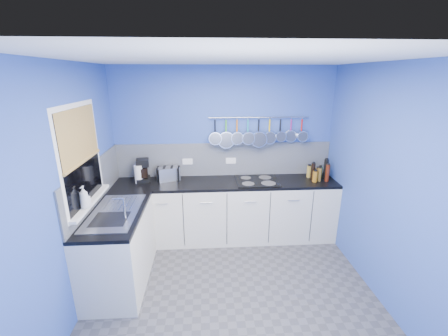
{
  "coord_description": "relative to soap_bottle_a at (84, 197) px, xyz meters",
  "views": [
    {
      "loc": [
        -0.27,
        -2.72,
        2.36
      ],
      "look_at": [
        -0.05,
        0.75,
        1.25
      ],
      "focal_mm": 23.34,
      "sensor_mm": 36.0,
      "label": 1
    }
  ],
  "objects": [
    {
      "name": "bamboo_blind",
      "position": [
        -0.03,
        0.19,
        0.61
      ],
      "size": [
        0.01,
        0.9,
        0.55
      ],
      "primitive_type": "cube",
      "color": "#AE8735",
      "rests_on": "wall_left"
    },
    {
      "name": "condiment_6",
      "position": [
        2.99,
        1.01,
        -0.15
      ],
      "size": [
        0.06,
        0.06,
        0.25
      ],
      "primitive_type": "cylinder",
      "color": "#4C190C",
      "rests_on": "worktop_back"
    },
    {
      "name": "cabinet_run_left",
      "position": [
        0.23,
        0.19,
        -0.74
      ],
      "size": [
        0.6,
        1.2,
        0.86
      ],
      "primitive_type": "cube",
      "color": "beige",
      "rests_on": "ground"
    },
    {
      "name": "soap_bottle_b",
      "position": [
        0.0,
        0.02,
        -0.03
      ],
      "size": [
        0.1,
        0.1,
        0.17
      ],
      "primitive_type": "imported",
      "rotation": [
        0.0,
        0.0,
        -0.31
      ],
      "color": "white",
      "rests_on": "window_sill"
    },
    {
      "name": "condiment_8",
      "position": [
        2.81,
        1.0,
        -0.19
      ],
      "size": [
        0.07,
        0.07,
        0.16
      ],
      "primitive_type": "cylinder",
      "color": "#8C5914",
      "rests_on": "worktop_back"
    },
    {
      "name": "condiment_2",
      "position": [
        2.79,
        1.2,
        -0.18
      ],
      "size": [
        0.07,
        0.07,
        0.18
      ],
      "primitive_type": "cylinder",
      "color": "olive",
      "rests_on": "worktop_back"
    },
    {
      "name": "worktop_back",
      "position": [
        1.53,
        1.09,
        -0.29
      ],
      "size": [
        3.2,
        0.6,
        0.04
      ],
      "primitive_type": "cube",
      "color": "black",
      "rests_on": "cabinet_run_back"
    },
    {
      "name": "backsplash_back",
      "position": [
        1.53,
        1.37,
        -0.02
      ],
      "size": [
        3.2,
        0.02,
        0.5
      ],
      "primitive_type": "cube",
      "color": "gray",
      "rests_on": "wall_back"
    },
    {
      "name": "soap_bottle_a",
      "position": [
        0.0,
        0.0,
        0.0
      ],
      "size": [
        0.1,
        0.1,
        0.24
      ],
      "primitive_type": "imported",
      "rotation": [
        0.0,
        0.0,
        -0.09
      ],
      "color": "white",
      "rests_on": "window_sill"
    },
    {
      "name": "wall_back",
      "position": [
        1.53,
        1.4,
        0.08
      ],
      "size": [
        3.2,
        0.02,
        2.5
      ],
      "primitive_type": "cube",
      "color": "#3250A9",
      "rests_on": "ground"
    },
    {
      "name": "pan_3",
      "position": [
        1.87,
        1.33,
        0.42
      ],
      "size": [
        0.19,
        0.13,
        0.38
      ],
      "primitive_type": null,
      "color": "silver",
      "rests_on": "pot_rail"
    },
    {
      "name": "worktop_left",
      "position": [
        0.23,
        0.19,
        -0.29
      ],
      "size": [
        0.6,
        1.2,
        0.04
      ],
      "primitive_type": "cube",
      "color": "black",
      "rests_on": "cabinet_run_left"
    },
    {
      "name": "pan_7",
      "position": [
        2.51,
        1.33,
        0.43
      ],
      "size": [
        0.18,
        0.06,
        0.37
      ],
      "primitive_type": null,
      "color": "silver",
      "rests_on": "pot_rail"
    },
    {
      "name": "hob",
      "position": [
        1.98,
        1.07,
        -0.26
      ],
      "size": [
        0.59,
        0.52,
        0.01
      ],
      "primitive_type": "cube",
      "color": "black",
      "rests_on": "worktop_back"
    },
    {
      "name": "pan_4",
      "position": [
        2.03,
        1.33,
        0.4
      ],
      "size": [
        0.24,
        0.1,
        0.43
      ],
      "primitive_type": null,
      "color": "silver",
      "rests_on": "pot_rail"
    },
    {
      "name": "socket_left",
      "position": [
        0.98,
        1.36,
        -0.04
      ],
      "size": [
        0.15,
        0.01,
        0.09
      ],
      "primitive_type": "cube",
      "color": "white",
      "rests_on": "backsplash_back"
    },
    {
      "name": "condiment_3",
      "position": [
        3.0,
        1.1,
        -0.12
      ],
      "size": [
        0.06,
        0.06,
        0.3
      ],
      "primitive_type": "cylinder",
      "color": "black",
      "rests_on": "worktop_back"
    },
    {
      "name": "condiment_5",
      "position": [
        2.8,
        1.09,
        -0.15
      ],
      "size": [
        0.06,
        0.06,
        0.25
      ],
      "primitive_type": "cylinder",
      "color": "black",
      "rests_on": "worktop_back"
    },
    {
      "name": "pan_6",
      "position": [
        2.35,
        1.33,
        0.44
      ],
      "size": [
        0.16,
        0.11,
        0.35
      ],
      "primitive_type": null,
      "color": "silver",
      "rests_on": "pot_rail"
    },
    {
      "name": "mixer_tap",
      "position": [
        0.39,
        0.01,
        -0.14
      ],
      "size": [
        0.12,
        0.08,
        0.26
      ],
      "primitive_type": null,
      "color": "silver",
      "rests_on": "worktop_left"
    },
    {
      "name": "coffee_maker",
      "position": [
        0.35,
        1.17,
        -0.11
      ],
      "size": [
        0.22,
        0.23,
        0.33
      ],
      "primitive_type": null,
      "rotation": [
        0.0,
        0.0,
        0.17
      ],
      "color": "black",
      "rests_on": "worktop_back"
    },
    {
      "name": "floor",
      "position": [
        1.53,
        -0.11,
        -1.18
      ],
      "size": [
        3.2,
        3.0,
        0.02
      ],
      "primitive_type": "cube",
      "color": "#47474C",
      "rests_on": "ground"
    },
    {
      "name": "pan_5",
      "position": [
        2.19,
        1.33,
        0.42
      ],
      "size": [
        0.19,
        0.1,
        0.38
      ],
      "primitive_type": null,
      "color": "silver",
      "rests_on": "pot_rail"
    },
    {
      "name": "pan_8",
      "position": [
        2.67,
        1.33,
        0.44
      ],
      "size": [
        0.16,
        0.12,
        0.35
      ],
      "primitive_type": null,
      "color": "silver",
      "rests_on": "pot_rail"
    },
    {
      "name": "condiment_4",
      "position": [
        2.89,
        1.1,
        -0.18
      ],
      "size": [
        0.07,
        0.07,
        0.17
      ],
      "primitive_type": "cylinder",
      "color": "brown",
      "rests_on": "worktop_back"
    },
    {
      "name": "pot_rail",
      "position": [
        2.03,
        1.34,
        0.61
      ],
      "size": [
        1.45,
        0.02,
        0.02
      ],
      "primitive_type": "cylinder",
      "rotation": [
        0.0,
        1.57,
        0.0
      ],
      "color": "silver",
      "rests_on": "wall_back"
    },
    {
      "name": "wall_left",
      "position": [
        -0.08,
        -0.11,
        0.08
      ],
      "size": [
        0.02,
        3.0,
        2.5
      ],
      "primitive_type": "cube",
      "color": "#3250A9",
      "rests_on": "ground"
    },
    {
      "name": "ceiling",
      "position": [
        1.53,
        -0.11,
        1.34
      ],
      "size": [
        3.2,
        3.0,
        0.02
      ],
      "primitive_type": "cube",
      "color": "white",
      "rests_on": "ground"
    },
    {
      "name": "window_glass",
      "position": [
        -0.04,
        0.19,
        0.38
      ],
      "size": [
        0.01,
        0.9,
        1.0
      ],
      "primitive_type": "cube",
      "color": "black",
      "rests_on": "wall_left"
    },
    {
      "name": "paper_towel",
      "position": [
        0.3,
        1.12,
        -0.14
      ],
      "size": [
        0.13,
        0.13,
        0.26
      ],
      "primitive_type": "cylinder",
      "rotation": [
        0.0,
        0.0,
        0.12
      ],
      "color": "white",
      "rests_on": "worktop_back"
    },
    {
      "name": "window_frame",
      "position": [
        -0.05,
        0.19,
        0.38
      ],
      "size": [
        0.01,
        1.0,
        1.1
      ],
      "primitive_type": "cube",
      "color": "white",
      "rests_on": "wall_left"
    },
    {
      "name": "pan_0",
      "position": [
        1.4,
        1.33,
        0.42
      ],
      "size": [
        0.19,
        0.11,
        0.38
      ],
      "primitive_type": null,
      "color": "silver",
      "rests_on": "pot_rail"
    },
    {
      "name": "socket_right",
      "position": [
        1.63,
        1.36,
        -0.04
      ],
      "size": [
        0.15,
        0.01,
        0.09
      ],
      "primitive_type": "cube",
      "color": "white",
      "rests_on": "backsplash_back"
    },
    {
      "name": "backsplash_left",
      "position": [
        -0.06,
        0.49,
        -0.02
      ],
      "size": [
        0.02,
        1.8,
        0.5
      ],
      "primitive_type": "cube",
      "color": "gray",
      "rests_on": "wall_left"
    },
    {
      "name": "canister",
      "position": [
        0.79,
        1.22,
        -0.2
      ],
      "size": [
        0.1,
        0.1,
        0.14
      ],
      "primitive_type": "cylinder",
      "rotation": [
        0.0,
        0.0,
        0.08
      ],
      "color": "silver",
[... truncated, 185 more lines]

